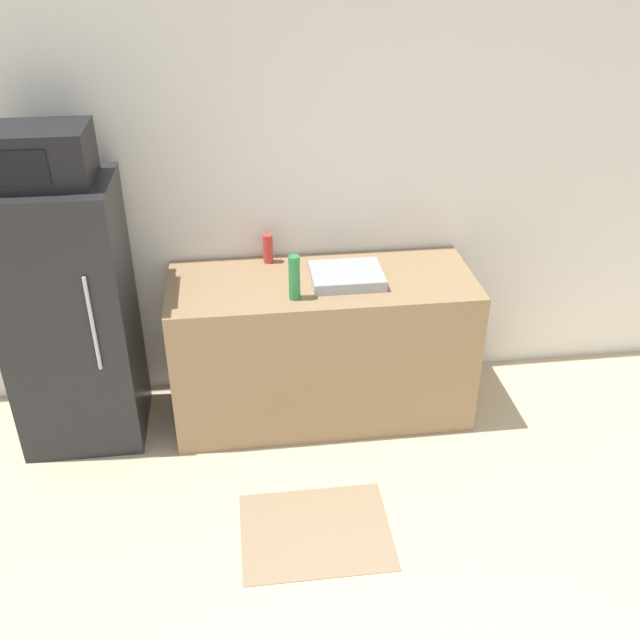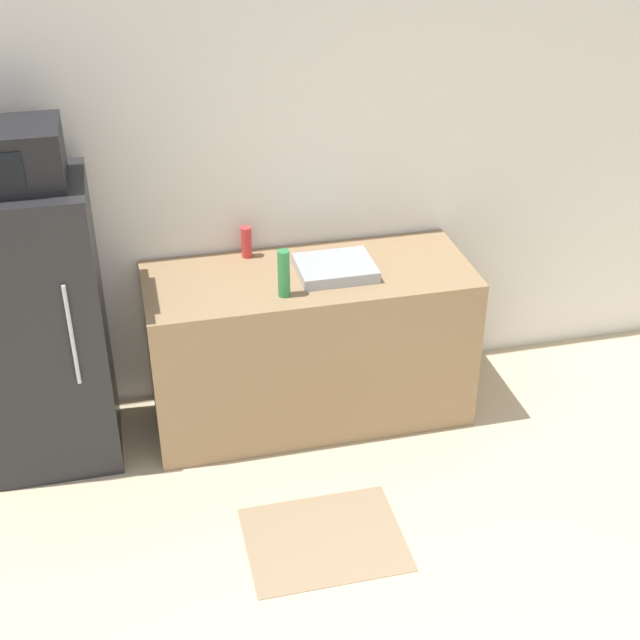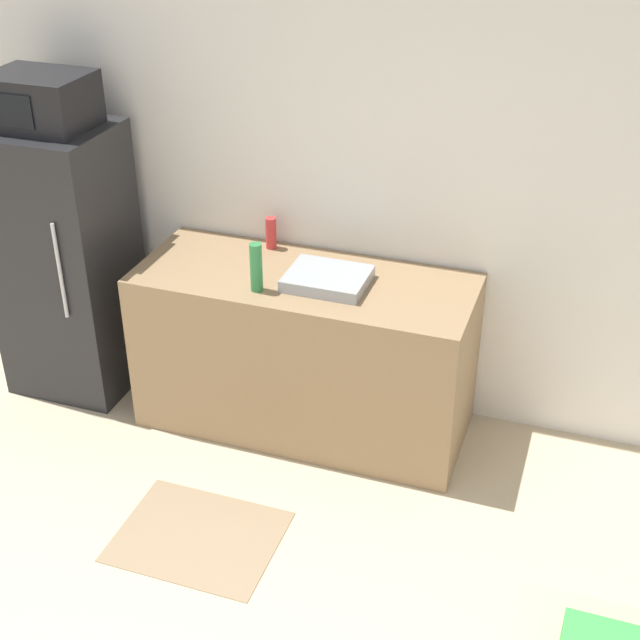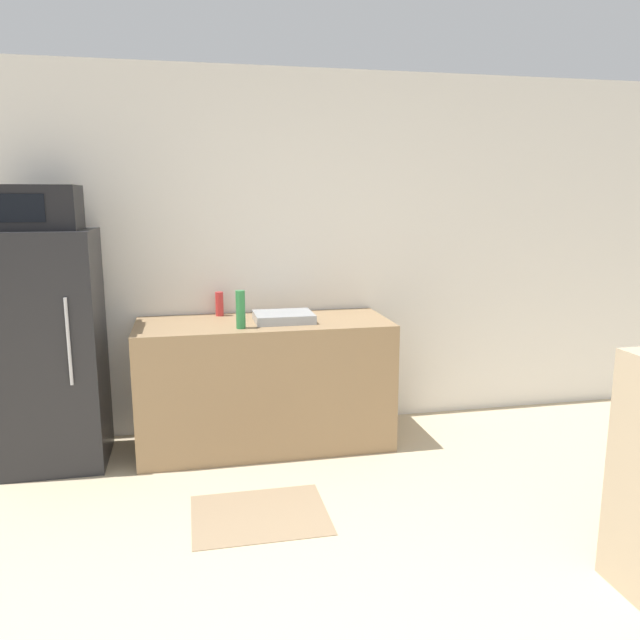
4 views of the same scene
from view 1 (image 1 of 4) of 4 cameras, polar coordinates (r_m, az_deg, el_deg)
The scene contains 8 objects.
wall_back at distance 4.16m, azimuth -0.88°, elevation 10.79°, with size 8.00×0.06×2.60m, color white.
refrigerator at distance 4.09m, azimuth -19.33°, elevation 0.26°, with size 0.65×0.60×1.51m.
microwave at distance 3.75m, azimuth -21.66°, elevation 12.15°, with size 0.50×0.39×0.27m.
counter at distance 4.19m, azimuth 0.14°, elevation -2.12°, with size 1.72×0.69×0.88m, color #937551.
sink_basin at distance 3.95m, azimuth 2.13°, elevation 3.55°, with size 0.39×0.33×0.06m, color #9EA3A8.
bottle_tall at distance 3.73m, azimuth -2.06°, elevation 3.41°, with size 0.06×0.06×0.25m, color #2D7F42.
bottle_short at distance 4.15m, azimuth -4.19°, elevation 5.72°, with size 0.06×0.06×0.17m, color red.
kitchen_rug at distance 3.68m, azimuth -0.36°, elevation -16.52°, with size 0.74×0.59×0.01m, color #937A5B.
Camera 1 is at (-0.43, -0.71, 2.68)m, focal length 40.00 mm.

